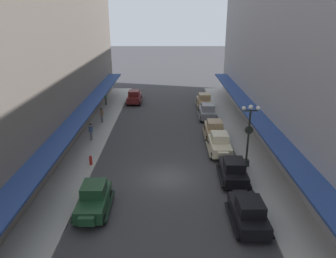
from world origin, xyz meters
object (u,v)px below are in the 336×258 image
parked_car_7 (220,144)px  parked_car_6 (135,97)px  pedestrian_1 (91,132)px  fire_hydrant (91,160)px  parked_car_2 (214,129)px  lamp_post_with_clock (249,133)px  parked_car_3 (94,198)px  parked_car_5 (205,101)px  parked_car_0 (233,170)px  parked_car_4 (208,111)px  pedestrian_0 (102,115)px  pedestrian_2 (106,99)px  parked_car_1 (249,212)px

parked_car_7 → parked_car_6: bearing=118.8°
pedestrian_1 → fire_hydrant: bearing=-77.9°
parked_car_2 → lamp_post_with_clock: lamp_post_with_clock is taller
parked_car_3 → pedestrian_1: parked_car_3 is taller
parked_car_6 → lamp_post_with_clock: lamp_post_with_clock is taller
parked_car_2 → parked_car_5: bearing=89.2°
parked_car_3 → pedestrian_1: bearing=103.5°
parked_car_5 → lamp_post_with_clock: bearing=-84.8°
parked_car_0 → pedestrian_1: size_ratio=2.57×
parked_car_4 → parked_car_6: size_ratio=1.00×
parked_car_0 → fire_hydrant: (-11.23, 2.48, -0.38)m
parked_car_4 → fire_hydrant: parked_car_4 is taller
pedestrian_0 → pedestrian_2: size_ratio=1.00×
parked_car_7 → fire_hydrant: size_ratio=5.21×
parked_car_3 → parked_car_7: same height
parked_car_7 → parked_car_2: bearing=89.4°
parked_car_6 → fire_hydrant: parked_car_6 is taller
parked_car_4 → pedestrian_2: size_ratio=2.56×
parked_car_5 → pedestrian_1: (-12.34, -11.84, 0.07)m
parked_car_3 → parked_car_6: (0.04, 25.83, 0.00)m
parked_car_0 → pedestrian_0: bearing=133.1°
parked_car_1 → parked_car_3: bearing=171.0°
parked_car_1 → parked_car_3: same height
lamp_post_with_clock → pedestrian_1: size_ratio=3.09×
fire_hydrant → parked_car_4: bearing=48.7°
parked_car_2 → parked_car_7: 3.86m
parked_car_4 → pedestrian_0: bearing=-171.5°
parked_car_4 → fire_hydrant: size_ratio=5.21×
parked_car_2 → parked_car_6: same height
pedestrian_0 → parked_car_7: bearing=-33.8°
parked_car_0 → lamp_post_with_clock: (1.52, 2.34, 2.04)m
fire_hydrant → pedestrian_0: (-1.14, 10.73, 0.45)m
parked_car_2 → parked_car_4: 6.08m
parked_car_2 → fire_hydrant: size_ratio=5.24×
parked_car_1 → parked_car_6: bearing=109.0°
parked_car_1 → pedestrian_2: 28.96m
parked_car_1 → parked_car_4: same height
parked_car_0 → pedestrian_1: parked_car_0 is taller
parked_car_7 → pedestrian_0: (-12.12, 8.13, 0.07)m
parked_car_0 → parked_car_3: same height
parked_car_2 → parked_car_0: bearing=-88.7°
parked_car_7 → pedestrian_1: 12.46m
parked_car_5 → lamp_post_with_clock: (1.57, -17.39, 2.04)m
parked_car_4 → parked_car_5: bearing=88.1°
parked_car_2 → pedestrian_1: parked_car_2 is taller
parked_car_6 → parked_car_4: bearing=-36.7°
lamp_post_with_clock → pedestrian_0: lamp_post_with_clock is taller
lamp_post_with_clock → pedestrian_1: lamp_post_with_clock is taller
parked_car_0 → parked_car_1: size_ratio=1.00×
parked_car_0 → parked_car_2: 8.95m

